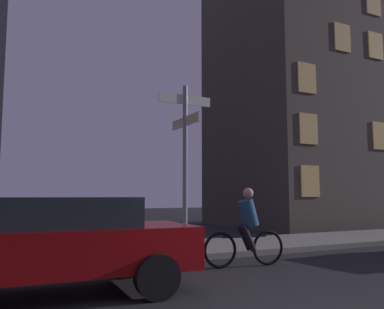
% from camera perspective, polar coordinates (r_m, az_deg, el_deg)
% --- Properties ---
extents(sidewalk_kerb, '(40.00, 2.78, 0.14)m').
position_cam_1_polar(sidewalk_kerb, '(10.10, -5.80, -13.77)').
color(sidewalk_kerb, gray).
rests_on(sidewalk_kerb, ground_plane).
extents(signpost, '(1.42, 1.51, 4.07)m').
position_cam_1_polar(signpost, '(9.81, -1.00, 0.45)').
color(signpost, gray).
rests_on(signpost, sidewalk_kerb).
extents(car_side_parked, '(4.50, 2.03, 1.43)m').
position_cam_1_polar(car_side_parked, '(6.24, -20.11, -11.84)').
color(car_side_parked, maroon).
rests_on(car_side_parked, ground_plane).
extents(cyclist, '(1.82, 0.37, 1.61)m').
position_cam_1_polar(cyclist, '(8.37, 7.88, -10.70)').
color(cyclist, black).
rests_on(cyclist, ground_plane).
extents(building_right_block, '(8.15, 6.94, 13.14)m').
position_cam_1_polar(building_right_block, '(21.03, 15.91, 8.37)').
color(building_right_block, '#4C443D').
rests_on(building_right_block, ground_plane).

